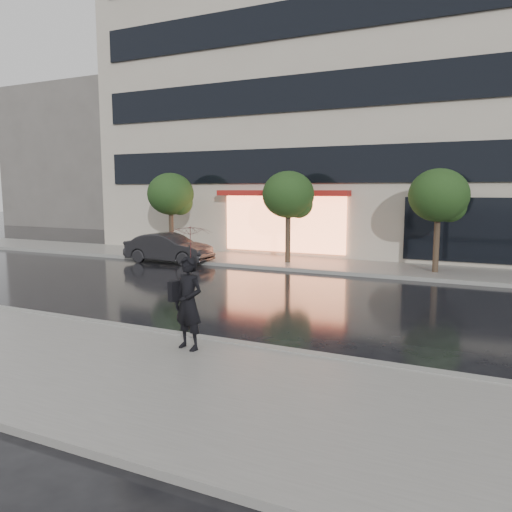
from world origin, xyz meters
The scene contains 12 objects.
ground centered at (0.00, 0.00, 0.00)m, with size 120.00×120.00×0.00m, color black.
sidewalk_near centered at (0.00, -3.25, 0.06)m, with size 60.00×4.50×0.12m, color slate.
sidewalk_far centered at (0.00, 10.25, 0.06)m, with size 60.00×3.50×0.12m, color slate.
curb_near centered at (0.00, -1.00, 0.07)m, with size 60.00×0.25×0.14m, color gray.
curb_far centered at (0.00, 8.50, 0.07)m, with size 60.00×0.25×0.14m, color gray.
office_building centered at (0.00, 17.97, 9.00)m, with size 30.00×12.76×18.00m.
bg_building_left centered at (-28.00, 26.00, 6.00)m, with size 14.00×10.00×12.00m, color #59544F.
tree_far_west centered at (-8.94, 10.03, 2.92)m, with size 2.20×2.20×3.99m.
tree_mid_west centered at (-2.94, 10.03, 2.92)m, with size 2.20×2.20×3.99m.
tree_mid_east centered at (3.06, 10.03, 2.92)m, with size 2.20×2.20×3.99m.
parked_car centered at (-7.96, 8.30, 0.65)m, with size 1.37×3.94×1.30m, color black.
pedestrian_with_umbrella centered at (-0.31, -1.76, 1.61)m, with size 1.01×1.02×2.42m.
Camera 1 is at (4.92, -9.70, 3.21)m, focal length 35.00 mm.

